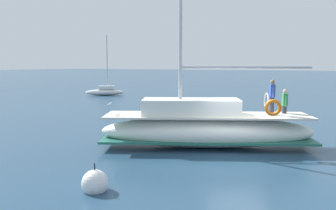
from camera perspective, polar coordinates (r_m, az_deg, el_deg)
The scene contains 4 objects.
ground_plane at distance 15.41m, azimuth 11.38°, elevation -7.54°, with size 400.00×400.00×0.00m, color navy.
main_sailboat at distance 16.06m, azimuth 6.00°, elevation -3.59°, with size 6.45×9.66×11.88m.
moored_sloop_far at distance 42.87m, azimuth -10.14°, elevation 2.22°, with size 3.43×4.44×7.10m.
mooring_buoy at distance 10.89m, azimuth -11.71°, elevation -12.25°, with size 0.80×0.80×1.00m.
Camera 1 is at (-14.26, -4.48, 3.74)m, focal length 37.72 mm.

